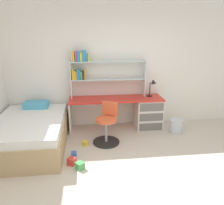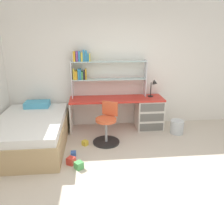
{
  "view_description": "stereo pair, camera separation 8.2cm",
  "coord_description": "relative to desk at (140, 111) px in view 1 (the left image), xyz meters",
  "views": [
    {
      "loc": [
        -0.71,
        -2.57,
        2.04
      ],
      "look_at": [
        -0.25,
        1.32,
        0.83
      ],
      "focal_mm": 35.64,
      "sensor_mm": 36.0,
      "label": 1
    },
    {
      "loc": [
        -0.63,
        -2.57,
        2.04
      ],
      "look_at": [
        -0.25,
        1.32,
        0.83
      ],
      "focal_mm": 35.64,
      "sensor_mm": 36.0,
      "label": 2
    }
  ],
  "objects": [
    {
      "name": "desk_lamp",
      "position": [
        0.29,
        0.02,
        0.57
      ],
      "size": [
        0.2,
        0.16,
        0.38
      ],
      "color": "black",
      "rests_on": "desk"
    },
    {
      "name": "ground_plane",
      "position": [
        -0.46,
        -2.02,
        -0.41
      ],
      "size": [
        5.86,
        5.64,
        0.02
      ],
      "primitive_type": "cube",
      "color": "beige"
    },
    {
      "name": "toy_block_green_2",
      "position": [
        -1.31,
        -1.51,
        -0.34
      ],
      "size": [
        0.16,
        0.16,
        0.12
      ],
      "primitive_type": "cube",
      "rotation": [
        0.0,
        0.0,
        2.21
      ],
      "color": "#479E51",
      "rests_on": "ground_plane"
    },
    {
      "name": "bookshelf_hutch",
      "position": [
        -0.97,
        0.16,
        0.92
      ],
      "size": [
        1.62,
        0.22,
        1.02
      ],
      "color": "silver",
      "rests_on": "desk"
    },
    {
      "name": "toy_block_yellow_1",
      "position": [
        -1.23,
        -0.73,
        -0.35
      ],
      "size": [
        0.13,
        0.13,
        0.1
      ],
      "primitive_type": "cube",
      "rotation": [
        0.0,
        0.0,
        2.37
      ],
      "color": "gold",
      "rests_on": "ground_plane"
    },
    {
      "name": "room_shell",
      "position": [
        -1.66,
        -0.82,
        0.96
      ],
      "size": [
        5.86,
        5.64,
        2.72
      ],
      "color": "white",
      "rests_on": "ground_plane"
    },
    {
      "name": "bed_platform",
      "position": [
        -2.23,
        -0.65,
        -0.12
      ],
      "size": [
        1.27,
        1.88,
        0.68
      ],
      "color": "tan",
      "rests_on": "ground_plane"
    },
    {
      "name": "toy_block_red_0",
      "position": [
        -1.45,
        -1.36,
        -0.34
      ],
      "size": [
        0.16,
        0.16,
        0.12
      ],
      "primitive_type": "cube",
      "rotation": [
        0.0,
        0.0,
        2.58
      ],
      "color": "red",
      "rests_on": "ground_plane"
    },
    {
      "name": "desk",
      "position": [
        0.0,
        0.0,
        0.0
      ],
      "size": [
        2.03,
        0.55,
        0.71
      ],
      "color": "red",
      "rests_on": "ground_plane"
    },
    {
      "name": "swivel_chair",
      "position": [
        -0.8,
        -0.64,
        -0.08
      ],
      "size": [
        0.52,
        0.52,
        0.79
      ],
      "color": "black",
      "rests_on": "ground_plane"
    },
    {
      "name": "waste_bin",
      "position": [
        0.72,
        -0.37,
        -0.25
      ],
      "size": [
        0.28,
        0.28,
        0.29
      ],
      "primitive_type": "cylinder",
      "color": "silver",
      "rests_on": "ground_plane"
    },
    {
      "name": "toy_block_blue_3",
      "position": [
        -1.42,
        -1.12,
        -0.35
      ],
      "size": [
        0.09,
        0.09,
        0.09
      ],
      "primitive_type": "cube",
      "rotation": [
        0.0,
        0.0,
        1.59
      ],
      "color": "#3860B7",
      "rests_on": "ground_plane"
    }
  ]
}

